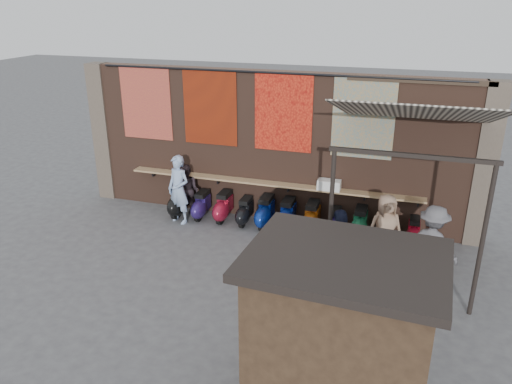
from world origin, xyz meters
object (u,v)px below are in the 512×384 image
scooter_stool_8 (360,224)px  scooter_stool_7 (334,223)px  scooter_stool_1 (202,205)px  scooter_stool_6 (312,218)px  scooter_stool_5 (287,215)px  diner_left (179,190)px  scooter_stool_9 (388,229)px  shopper_tan (385,229)px  scooter_stool_3 (245,212)px  scooter_stool_10 (413,232)px  diner_right (187,191)px  scooter_stool_4 (265,212)px  shopper_navy (339,252)px  market_stall (340,343)px  scooter_stool_0 (180,201)px  shelf_box (329,185)px  shopper_grey (432,244)px  scooter_stool_2 (224,207)px

scooter_stool_8 → scooter_stool_7: bearing=-174.8°
scooter_stool_1 → scooter_stool_6: (3.09, -0.04, 0.04)m
scooter_stool_5 → diner_left: diner_left is taller
scooter_stool_9 → shopper_tan: 1.11m
scooter_stool_3 → scooter_stool_10: (4.34, 0.08, -0.01)m
scooter_stool_9 → diner_right: diner_right is taller
scooter_stool_4 → shopper_navy: 3.49m
scooter_stool_3 → market_stall: (3.38, -5.82, 0.90)m
scooter_stool_9 → scooter_stool_0: bearing=-179.7°
shelf_box → scooter_stool_5: bearing=-162.3°
scooter_stool_1 → market_stall: 7.52m
scooter_stool_9 → shopper_navy: bearing=-107.8°
shelf_box → scooter_stool_4: bearing=-168.6°
scooter_stool_0 → scooter_stool_4: 2.49m
scooter_stool_10 → diner_left: diner_left is taller
scooter_stool_9 → shopper_tan: shopper_tan is taller
scooter_stool_8 → market_stall: 5.95m
scooter_stool_0 → market_stall: market_stall is taller
scooter_stool_0 → scooter_stool_1: bearing=0.7°
scooter_stool_7 → scooter_stool_10: (1.94, 0.07, -0.01)m
scooter_stool_9 → diner_left: diner_left is taller
scooter_stool_0 → diner_left: size_ratio=0.48×
shopper_navy → scooter_stool_9: bearing=-142.3°
scooter_stool_10 → shopper_grey: bearing=-77.8°
scooter_stool_8 → scooter_stool_5: bearing=-178.4°
shelf_box → shopper_navy: (0.73, -2.88, -0.33)m
scooter_stool_8 → scooter_stool_10: bearing=0.6°
scooter_stool_7 → scooter_stool_4: bearing=179.9°
scooter_stool_7 → scooter_stool_9: 1.32m
scooter_stool_3 → scooter_stool_0: bearing=179.6°
scooter_stool_3 → scooter_stool_2: bearing=175.1°
shelf_box → scooter_stool_1: size_ratio=0.74×
scooter_stool_1 → scooter_stool_4: bearing=-0.4°
market_stall → scooter_stool_3: bearing=123.4°
scooter_stool_8 → market_stall: size_ratio=0.34×
scooter_stool_2 → scooter_stool_4: (1.20, -0.05, 0.01)m
scooter_stool_4 → shopper_navy: size_ratio=0.47×
scooter_stool_2 → scooter_stool_0: bearing=-178.1°
scooter_stool_4 → scooter_stool_8: bearing=1.3°
diner_left → shopper_navy: diner_left is taller
scooter_stool_10 → shopper_navy: bearing=-118.9°
scooter_stool_1 → shopper_navy: size_ratio=0.42×
scooter_stool_8 → shopper_tan: shopper_tan is taller
scooter_stool_2 → scooter_stool_6: scooter_stool_6 is taller
shelf_box → scooter_stool_3: size_ratio=0.77×
scooter_stool_1 → shopper_navy: 4.92m
scooter_stool_4 → scooter_stool_6: bearing=-1.1°
scooter_stool_2 → diner_right: bearing=-178.7°
shelf_box → scooter_stool_6: bearing=-134.8°
scooter_stool_2 → scooter_stool_4: bearing=-2.2°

